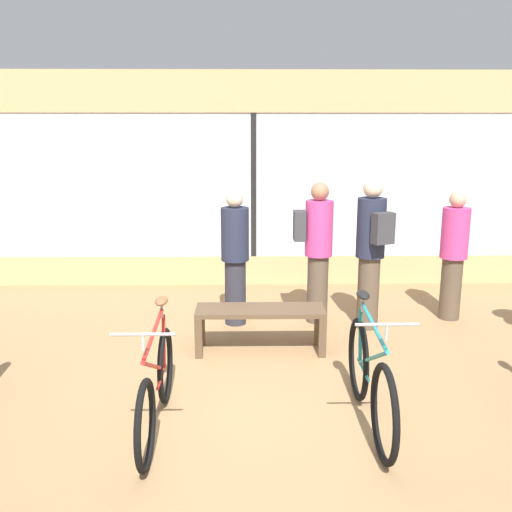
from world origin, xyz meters
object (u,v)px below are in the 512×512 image
Objects in this scene: customer_by_window at (454,253)px; customer_near_bench at (235,255)px; display_bench at (260,316)px; customer_mid_floor at (317,248)px; bicycle_left at (157,387)px; bicycle_right at (370,379)px; customer_near_rack at (371,249)px.

customer_by_window is 2.75m from customer_near_bench.
customer_near_bench is at bearing 107.84° from display_bench.
customer_by_window is at bearing 2.77° from customer_mid_floor.
customer_mid_floor is 1.01m from customer_near_bench.
customer_by_window is (3.33, 2.67, 0.48)m from bicycle_left.
bicycle_left is 0.97× the size of customer_mid_floor.
display_bench is (-0.86, 1.59, -0.00)m from bicycle_right.
customer_near_rack is at bearing 78.31° from bicycle_right.
customer_near_bench is (-1.15, 2.48, 0.47)m from bicycle_right.
customer_near_rack is (0.47, 2.29, 0.59)m from bicycle_right.
customer_near_bench is (-1.62, 0.19, -0.11)m from customer_near_rack.
customer_by_window is at bearing 16.54° from customer_near_rack.
display_bench is at bearing -127.26° from customer_mid_floor.
customer_near_rack is at bearing -22.06° from customer_mid_floor.
customer_mid_floor reaches higher than display_bench.
customer_mid_floor reaches higher than customer_near_bench.
customer_near_bench is (0.59, 2.53, 0.50)m from bicycle_left.
bicycle_left is 1.04× the size of customer_by_window.
customer_near_rack is at bearing -6.58° from customer_near_bench.
customer_by_window is at bearing 3.03° from customer_near_bench.
customer_by_window is at bearing 58.75° from bicycle_right.
customer_near_bench is (-1.01, -0.06, -0.07)m from customer_mid_floor.
customer_near_bench is at bearing 114.85° from bicycle_right.
bicycle_left is 4.30m from customer_by_window.
bicycle_right reaches higher than display_bench.
customer_near_rack is 1.17m from customer_by_window.
bicycle_left is 1.22× the size of display_bench.
customer_near_rack is 0.66m from customer_mid_floor.
customer_near_rack is at bearing 46.55° from bicycle_left.
bicycle_left is 1.02× the size of customer_near_bench.
bicycle_left reaches higher than display_bench.
customer_mid_floor is (0.72, 0.95, 0.55)m from display_bench.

